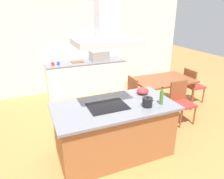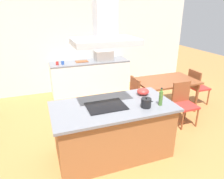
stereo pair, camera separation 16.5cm
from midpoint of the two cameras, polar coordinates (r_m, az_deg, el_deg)
The scene contains 17 objects.
ground at distance 4.94m, azimuth -7.36°, elevation -6.70°, with size 16.00×16.00×0.00m, color #AD753D.
wall_back at distance 6.14m, azimuth -12.58°, elevation 11.96°, with size 7.20×0.10×2.70m, color silver.
kitchen_island at distance 3.48m, azimuth -0.75°, elevation -11.00°, with size 1.92×1.00×0.90m.
cooktop at distance 3.22m, azimuth -2.73°, elevation -4.62°, with size 0.60×0.44×0.01m, color black.
tea_kettle at distance 3.23m, azimuth 8.25°, elevation -3.45°, with size 0.21×0.16×0.17m.
olive_oil_bottle at distance 3.32m, azimuth 12.05°, elevation -2.01°, with size 0.06×0.06×0.29m.
mixing_bowl at distance 3.68m, azimuth 7.15°, elevation -0.38°, with size 0.21×0.21×0.12m, color red.
back_counter at distance 6.08m, azimuth -7.84°, elevation 3.43°, with size 2.22×0.62×0.90m.
countertop_microwave at distance 6.04m, azimuth -4.34°, elevation 9.25°, with size 0.50×0.38×0.28m, color #9E9993.
coffee_mug_red at distance 5.73m, azimuth -16.74°, elevation 6.74°, with size 0.08×0.08×0.09m, color red.
coffee_mug_blue at distance 5.75m, azimuth -15.35°, elevation 6.93°, with size 0.08×0.08×0.09m, color #2D56B2.
cutting_board at distance 5.95m, azimuth -10.27°, elevation 7.49°, with size 0.34×0.24×0.02m, color brown.
dining_table at distance 5.05m, azimuth 12.86°, elevation 1.88°, with size 1.40×0.90×0.75m.
chair_at_left_end at distance 4.66m, azimuth 3.46°, elevation -1.39°, with size 0.42×0.42×0.89m.
chair_at_right_end at distance 5.67m, azimuth 20.32°, elevation 1.51°, with size 0.42×0.42×0.89m.
chair_facing_island at distance 4.63m, azimuth 17.40°, elevation -2.57°, with size 0.42×0.42×0.89m.
range_hood at distance 2.89m, azimuth -3.17°, elevation 17.13°, with size 0.90×0.55×0.78m.
Camera 1 is at (-1.17, -2.68, 2.33)m, focal length 33.32 mm.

